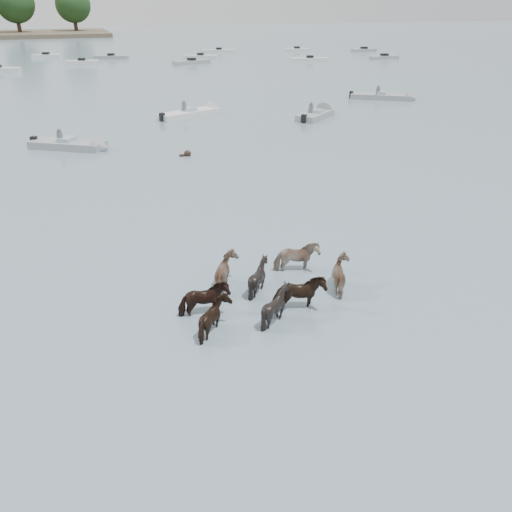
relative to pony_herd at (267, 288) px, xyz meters
name	(u,v)px	position (x,y,z in m)	size (l,w,h in m)	color
ground	(227,297)	(-1.16, 0.55, -0.42)	(400.00, 400.00, 0.00)	slate
pony_herd	(267,288)	(0.00, 0.00, 0.00)	(6.11, 4.02, 1.35)	black
swimming_pony	(187,154)	(1.43, 17.98, -0.32)	(0.72, 0.44, 0.44)	black
motorboat_b	(78,146)	(-4.71, 21.82, -0.19)	(5.28, 4.16, 1.92)	gray
motorboat_c	(197,113)	(5.02, 30.21, -0.19)	(5.94, 3.95, 1.92)	silver
motorboat_d	(319,114)	(14.22, 26.32, -0.19)	(4.55, 4.19, 1.92)	gray
motorboat_e	(390,97)	(24.19, 31.71, -0.19)	(6.01, 4.70, 1.92)	gray
distant_flotilla	(91,60)	(-0.31, 77.30, -0.16)	(104.72, 26.43, 0.93)	gray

